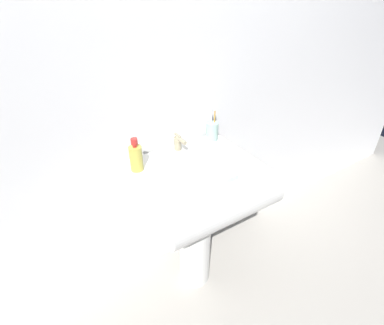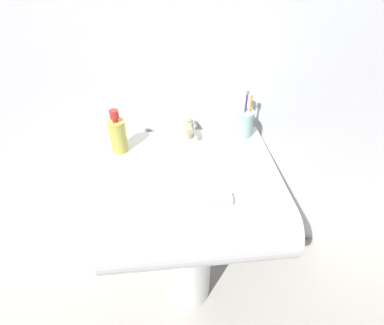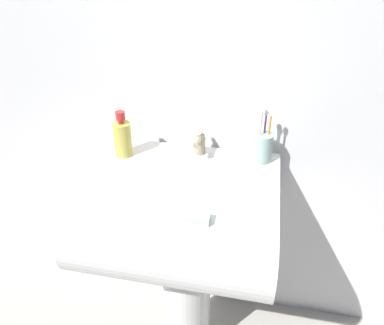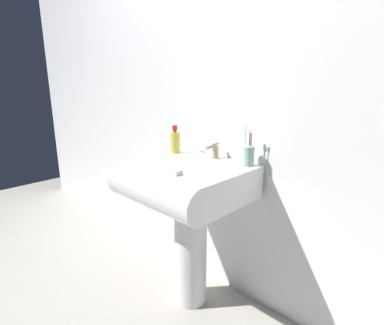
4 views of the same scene
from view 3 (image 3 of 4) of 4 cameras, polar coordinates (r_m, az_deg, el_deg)
The scene contains 7 objects.
wall_back at distance 1.34m, azimuth 1.63°, elevation 16.45°, with size 5.00×0.05×2.40m, color white.
sink_pedestal at distance 1.58m, azimuth -0.81°, elevation -18.44°, with size 0.19×0.19×0.68m, color white.
sink_basin at distance 1.23m, azimuth -1.60°, elevation -8.00°, with size 0.61×0.57×0.18m.
faucet at distance 1.35m, azimuth 1.15°, elevation 2.98°, with size 0.04×0.11×0.09m.
toothbrush_cup at distance 1.34m, azimuth 10.73°, elevation 2.40°, with size 0.07×0.07×0.21m.
soap_bottle at distance 1.36m, azimuth -10.51°, elevation 3.71°, with size 0.06×0.06×0.17m.
bar_soap at distance 1.07m, azimuth 0.89°, elevation -8.45°, with size 0.07×0.04×0.02m, color silver.
Camera 3 is at (0.22, -0.98, 1.56)m, focal length 35.00 mm.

